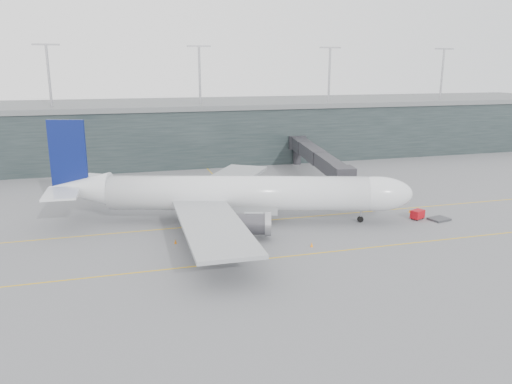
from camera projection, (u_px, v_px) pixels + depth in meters
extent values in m
plane|color=slate|center=(222.00, 217.00, 83.27)|extent=(320.00, 320.00, 0.00)
cube|color=gold|center=(227.00, 224.00, 79.54)|extent=(160.00, 0.25, 0.02)
cube|color=gold|center=(254.00, 260.00, 64.62)|extent=(160.00, 0.25, 0.02)
cube|color=gold|center=(225.00, 188.00, 103.25)|extent=(0.25, 60.00, 0.02)
cube|color=black|center=(177.00, 132.00, 135.65)|extent=(240.00, 35.00, 14.00)
cube|color=#5B5F60|center=(176.00, 104.00, 133.79)|extent=(240.00, 36.00, 1.20)
cylinder|color=#9E9EA3|center=(49.00, 77.00, 114.68)|extent=(0.60, 0.60, 14.00)
cylinder|color=#9E9EA3|center=(200.00, 76.00, 123.98)|extent=(0.60, 0.60, 14.00)
cylinder|color=#9E9EA3|center=(329.00, 76.00, 133.28)|extent=(0.60, 0.60, 14.00)
cylinder|color=#9E9EA3|center=(442.00, 75.00, 142.59)|extent=(0.60, 0.60, 14.00)
cylinder|color=silver|center=(238.00, 193.00, 79.53)|extent=(40.95, 17.32, 5.54)
ellipsoid|color=silver|center=(376.00, 194.00, 79.12)|extent=(12.75, 8.70, 5.54)
cone|color=silver|center=(79.00, 189.00, 79.84)|extent=(10.96, 7.96, 5.32)
cube|color=gray|center=(233.00, 206.00, 80.07)|extent=(14.99, 8.46, 1.79)
cube|color=black|center=(398.00, 188.00, 78.84)|extent=(2.67, 3.14, 0.72)
cube|color=gray|center=(213.00, 225.00, 66.36)|extent=(8.49, 26.06, 0.49)
cylinder|color=#3E3E43|center=(248.00, 224.00, 71.85)|extent=(6.90, 4.82, 3.13)
cube|color=gray|center=(228.00, 179.00, 93.23)|extent=(20.87, 26.13, 0.49)
cylinder|color=#3E3E43|center=(251.00, 195.00, 88.32)|extent=(6.90, 4.82, 3.13)
cube|color=#0A1452|center=(68.00, 154.00, 78.49)|extent=(5.69, 2.13, 10.73)
cube|color=silver|center=(61.00, 193.00, 74.98)|extent=(5.19, 8.21, 0.31)
cube|color=silver|center=(84.00, 179.00, 84.51)|extent=(8.43, 9.43, 0.31)
cylinder|color=black|center=(360.00, 219.00, 80.20)|extent=(1.05, 0.63, 0.98)
cylinder|color=#9E9EA3|center=(361.00, 215.00, 80.04)|extent=(0.27, 0.27, 2.32)
cylinder|color=black|center=(214.00, 226.00, 76.45)|extent=(1.24, 0.77, 1.16)
cylinder|color=black|center=(219.00, 210.00, 84.77)|extent=(1.24, 0.77, 1.16)
cube|color=#27272B|center=(343.00, 176.00, 88.30)|extent=(4.15, 4.53, 3.13)
cube|color=#27272B|center=(329.00, 166.00, 97.24)|extent=(4.98, 14.80, 2.80)
cube|color=#27272B|center=(312.00, 153.00, 111.23)|extent=(5.26, 14.84, 2.91)
cube|color=#27272B|center=(299.00, 143.00, 125.22)|extent=(5.54, 14.89, 3.02)
cylinder|color=#9E9EA3|center=(328.00, 182.00, 98.84)|extent=(0.56, 0.56, 4.25)
cube|color=#3E3E43|center=(327.00, 190.00, 99.26)|extent=(2.47, 2.00, 0.78)
cylinder|color=#27272B|center=(274.00, 143.00, 125.57)|extent=(4.47, 4.47, 3.36)
cylinder|color=#27272B|center=(274.00, 157.00, 126.44)|extent=(2.01, 2.01, 4.03)
cube|color=#A20B13|center=(418.00, 214.00, 81.73)|extent=(2.62, 2.21, 1.32)
cylinder|color=black|center=(417.00, 220.00, 81.01)|extent=(0.43, 0.30, 0.41)
cylinder|color=black|center=(423.00, 218.00, 82.02)|extent=(0.43, 0.30, 0.41)
cylinder|color=black|center=(412.00, 218.00, 81.76)|extent=(0.43, 0.30, 0.41)
cylinder|color=black|center=(417.00, 216.00, 82.77)|extent=(0.43, 0.30, 0.41)
cube|color=#323337|center=(439.00, 219.00, 81.37)|extent=(3.55, 3.09, 0.31)
cube|color=#3E3E43|center=(191.00, 201.00, 92.68)|extent=(2.19, 1.87, 0.20)
cube|color=#A5AAB1|center=(191.00, 196.00, 92.47)|extent=(1.79, 1.71, 1.47)
cube|color=#265195|center=(191.00, 192.00, 92.28)|extent=(1.85, 1.77, 0.08)
cube|color=#3E3E43|center=(189.00, 200.00, 93.02)|extent=(2.28, 2.04, 0.19)
cube|color=silver|center=(189.00, 196.00, 92.81)|extent=(1.89, 1.83, 1.43)
cube|color=#265195|center=(189.00, 192.00, 92.63)|extent=(1.95, 1.89, 0.08)
cube|color=#3E3E43|center=(218.00, 199.00, 93.49)|extent=(2.08, 1.83, 0.18)
cube|color=#B8BBC5|center=(218.00, 195.00, 93.29)|extent=(1.72, 1.65, 1.33)
cube|color=#265195|center=(217.00, 192.00, 93.12)|extent=(1.77, 1.71, 0.07)
cone|color=orange|center=(410.00, 211.00, 85.49)|extent=(0.40, 0.40, 0.64)
cone|color=orange|center=(312.00, 245.00, 69.26)|extent=(0.41, 0.41, 0.65)
cone|color=orange|center=(247.00, 194.00, 96.88)|extent=(0.46, 0.46, 0.73)
cone|color=orange|center=(175.00, 242.00, 70.52)|extent=(0.40, 0.40, 0.63)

